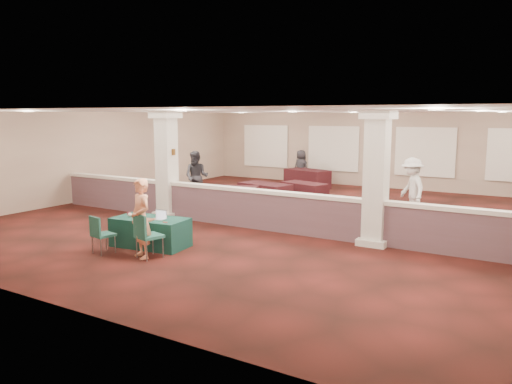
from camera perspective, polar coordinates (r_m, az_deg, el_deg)
The scene contains 29 objects.
ground at distance 14.91m, azimuth 4.08°, elevation -3.21°, with size 16.00×16.00×0.00m, color #421410.
wall_back at distance 22.06m, azimuth 13.68°, elevation 4.67°, with size 16.00×0.04×3.20m, color gray.
wall_front at distance 8.43m, azimuth -21.47°, elevation -2.07°, with size 16.00×0.04×3.20m, color gray.
wall_left at distance 19.62m, azimuth -17.20°, elevation 4.04°, with size 0.04×16.00×3.20m, color gray.
ceiling at distance 14.58m, azimuth 4.22°, elevation 9.18°, with size 16.00×16.00×0.02m, color white.
partition_wall at distance 13.50m, azimuth 1.20°, elevation -2.00°, with size 15.60×0.28×1.10m.
column_left at distance 15.38m, azimuth -10.17°, elevation 3.22°, with size 0.72×0.72×3.20m.
column_right at distance 12.14m, azimuth 13.58°, elevation 1.64°, with size 0.72×0.72×3.20m.
sconce_left at distance 15.54m, azimuth -10.99°, elevation 4.60°, with size 0.12×0.12×0.18m.
sconce_right at distance 15.17m, azimuth -9.41°, elevation 4.54°, with size 0.12×0.12×0.18m.
near_table at distance 12.13m, azimuth -11.97°, elevation -4.52°, with size 1.78×0.89×0.69m, color #0F372B.
conf_chair_main at distance 11.08m, azimuth -12.51°, elevation -4.52°, with size 0.61×0.61×0.99m.
conf_chair_side at distance 11.74m, azimuth -17.41°, elevation -4.35°, with size 0.50×0.51×0.86m.
woman at distance 11.11m, azimuth -13.02°, elevation -2.98°, with size 0.63×0.42×1.75m, color #FFA06E.
far_table_front_left at distance 16.35m, azimuth -3.28°, elevation -0.74°, with size 1.92×0.96×0.78m, color black.
far_table_front_center at distance 17.40m, azimuth 1.04°, elevation -0.22°, with size 1.82×0.91×0.74m, color black.
far_table_back_left at distance 21.55m, azimuth 5.86°, elevation 1.54°, with size 1.91×0.96×0.78m, color black.
far_table_back_center at distance 18.16m, azimuth 5.55°, elevation 0.01°, with size 1.65×0.82×0.67m, color black.
attendee_a at distance 17.90m, azimuth -6.81°, elevation 1.74°, with size 0.88×0.49×1.83m, color black.
attendee_b at distance 15.54m, azimuth 17.38°, elevation 0.37°, with size 1.18×0.54×1.85m, color silver.
attendee_d at distance 22.36m, azimuth 5.16°, elevation 2.82°, with size 0.77×0.41×1.56m, color black.
laptop_base at distance 11.86m, azimuth -11.06°, elevation -3.06°, with size 0.31×0.22×0.02m, color silver.
laptop_screen at distance 11.92m, azimuth -10.77°, elevation -2.44°, with size 0.31×0.01×0.21m, color silver.
screen_glow at distance 11.92m, azimuth -10.79°, elevation -2.51°, with size 0.28×0.00×0.18m, color #CFE0F9.
knitting at distance 11.85m, azimuth -12.51°, elevation -3.09°, with size 0.38×0.28×0.03m, color #AC491B.
yarn_cream at distance 12.29m, azimuth -14.23°, elevation -2.55°, with size 0.10×0.10×0.10m, color beige.
yarn_red at distance 12.48m, azimuth -14.33°, elevation -2.40°, with size 0.09×0.09×0.09m, color maroon.
yarn_grey at distance 12.39m, azimuth -13.29°, elevation -2.44°, with size 0.10×0.10×0.10m, color #535258.
scissors at distance 11.50m, azimuth -10.35°, elevation -3.43°, with size 0.11×0.03×0.01m, color red.
Camera 1 is at (6.62, -12.99, 3.10)m, focal length 35.00 mm.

